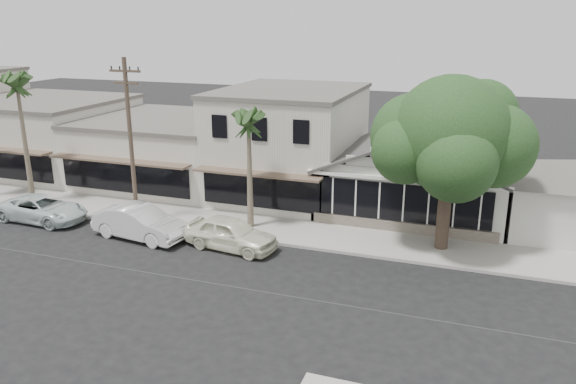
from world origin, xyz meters
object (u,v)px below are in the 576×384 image
at_px(car_2, 43,209).
at_px(shade_tree, 449,137).
at_px(utility_pole, 131,139).
at_px(car_1, 140,223).
at_px(car_0, 231,233).

relative_size(car_2, shade_tree, 0.61).
bearing_deg(utility_pole, car_1, -51.97).
height_order(utility_pole, shade_tree, utility_pole).
relative_size(utility_pole, car_1, 1.75).
distance_m(car_0, car_2, 11.60).
distance_m(car_1, car_2, 6.61).
bearing_deg(car_2, car_0, -88.38).
relative_size(car_0, car_1, 0.92).
bearing_deg(shade_tree, car_1, -165.68).
xyz_separation_m(car_0, car_2, (-11.59, 0.13, -0.09)).
xyz_separation_m(utility_pole, car_2, (-5.24, -1.31, -4.07)).
distance_m(utility_pole, car_0, 7.64).
bearing_deg(shade_tree, car_2, -171.09).
height_order(car_0, car_1, car_1).
height_order(car_1, car_2, car_1).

